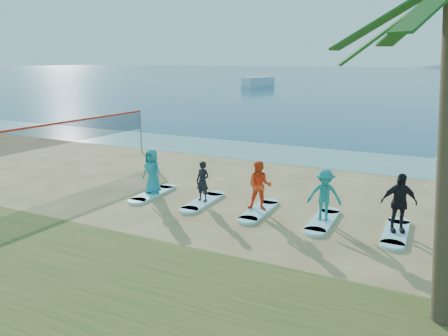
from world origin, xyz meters
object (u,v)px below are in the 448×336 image
at_px(paddleboard, 444,157).
at_px(student_1, 203,181).
at_px(student_4, 399,203).
at_px(volleyball_net, 79,131).
at_px(student_2, 260,186).
at_px(boat_offshore_a, 258,87).
at_px(surfboard_3, 323,221).
at_px(surfboard_0, 153,194).
at_px(surfboard_2, 259,211).
at_px(student_3, 324,195).
at_px(surfboard_1, 203,202).
at_px(student_0, 152,171).
at_px(surfboard_4, 396,233).
at_px(paddleboarder, 446,140).

height_order(paddleboard, student_1, student_1).
xyz_separation_m(student_1, student_4, (6.89, 0.00, 0.18)).
relative_size(volleyball_net, student_2, 5.13).
relative_size(boat_offshore_a, surfboard_3, 3.39).
relative_size(surfboard_0, surfboard_2, 1.00).
xyz_separation_m(boat_offshore_a, surfboard_0, (22.64, -67.78, 0.04)).
bearing_deg(student_3, paddleboard, 61.37).
bearing_deg(student_3, volleyball_net, 157.75).
height_order(student_2, surfboard_3, student_2).
bearing_deg(surfboard_1, student_4, 0.00).
distance_m(student_1, student_3, 4.59).
xyz_separation_m(surfboard_0, student_4, (9.18, 0.00, 0.98)).
bearing_deg(boat_offshore_a, student_4, -47.14).
xyz_separation_m(surfboard_1, surfboard_2, (2.30, 0.00, 0.00)).
relative_size(surfboard_1, surfboard_3, 1.00).
relative_size(surfboard_0, student_4, 1.18).
xyz_separation_m(student_0, student_3, (6.89, 0.00, -0.02)).
bearing_deg(student_0, surfboard_3, 8.68).
bearing_deg(surfboard_3, boat_offshore_a, 113.54).
relative_size(paddleboard, surfboard_1, 1.36).
bearing_deg(surfboard_3, surfboard_4, 0.00).
height_order(paddleboard, surfboard_2, paddleboard).
distance_m(surfboard_0, surfboard_4, 9.18).
distance_m(student_0, student_1, 2.30).
bearing_deg(student_4, student_2, 159.10).
distance_m(student_0, surfboard_1, 2.48).
height_order(paddleboard, student_2, student_2).
distance_m(boat_offshore_a, student_2, 73.05).
relative_size(surfboard_3, surfboard_4, 1.00).
bearing_deg(surfboard_2, volleyball_net, 168.51).
height_order(paddleboarder, student_2, student_2).
height_order(paddleboard, surfboard_1, paddleboard).
xyz_separation_m(surfboard_2, student_2, (0.00, 0.00, 0.93)).
bearing_deg(student_4, surfboard_4, 0.00).
xyz_separation_m(volleyball_net, surfboard_2, (10.36, -2.11, -1.86)).
xyz_separation_m(student_3, surfboard_4, (2.30, 0.00, -0.91)).
bearing_deg(surfboard_0, boat_offshore_a, 108.47).
distance_m(surfboard_2, student_3, 2.47).
bearing_deg(surfboard_3, student_3, 0.00).
distance_m(paddleboard, surfboard_3, 13.24).
bearing_deg(student_2, paddleboarder, 49.46).
xyz_separation_m(student_0, surfboard_3, (6.89, 0.00, -0.93)).
xyz_separation_m(student_2, student_4, (4.59, 0.00, 0.05)).
relative_size(surfboard_2, student_2, 1.25).
bearing_deg(surfboard_0, student_4, 0.00).
bearing_deg(surfboard_3, student_2, 180.00).
bearing_deg(surfboard_0, surfboard_3, 0.00).
height_order(volleyball_net, student_2, volleyball_net).
distance_m(paddleboarder, surfboard_2, 14.07).
bearing_deg(student_2, surfboard_1, 164.34).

